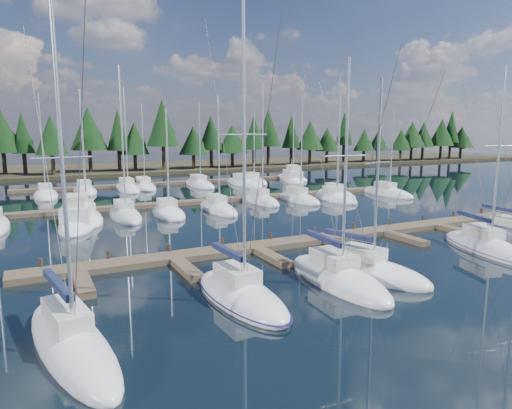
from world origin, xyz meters
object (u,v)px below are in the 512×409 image
main_dock (326,240)px  front_sailboat_4 (486,247)px  front_sailboat_3 (367,271)px  front_sailboat_1 (241,295)px  motor_yacht_right (293,179)px  front_sailboat_0 (71,342)px  motor_yacht_left (78,221)px  front_sailboat_2 (337,278)px

main_dock → front_sailboat_4: front_sailboat_4 is taller
main_dock → front_sailboat_3: 8.09m
front_sailboat_1 → motor_yacht_right: (30.48, 45.13, 0.20)m
front_sailboat_0 → motor_yacht_left: size_ratio=1.39×
motor_yacht_left → motor_yacht_right: (36.06, 22.02, -0.02)m
front_sailboat_1 → front_sailboat_3: 8.50m
front_sailboat_2 → motor_yacht_left: bearing=116.9°
front_sailboat_4 → front_sailboat_1: bearing=-177.7°
main_dock → front_sailboat_1: bearing=-144.0°
front_sailboat_0 → front_sailboat_3: 16.90m
front_sailboat_4 → motor_yacht_right: size_ratio=1.44×
front_sailboat_0 → motor_yacht_right: (38.76, 46.91, 0.21)m
main_dock → front_sailboat_4: (8.96, -7.17, 0.08)m
front_sailboat_0 → motor_yacht_right: front_sailboat_0 is taller
main_dock → motor_yacht_left: size_ratio=4.39×
front_sailboat_3 → motor_yacht_right: 49.96m
front_sailboat_1 → front_sailboat_3: front_sailboat_1 is taller
front_sailboat_1 → front_sailboat_4: front_sailboat_1 is taller
front_sailboat_1 → front_sailboat_4: bearing=2.3°
front_sailboat_4 → motor_yacht_right: bearing=76.6°
front_sailboat_3 → front_sailboat_0: bearing=-173.0°
front_sailboat_0 → motor_yacht_left: (2.69, 24.89, 0.23)m
main_dock → front_sailboat_3: (-2.48, -7.70, 0.08)m
main_dock → front_sailboat_3: front_sailboat_3 is taller
front_sailboat_0 → front_sailboat_2: (14.42, 1.81, -0.01)m
front_sailboat_2 → motor_yacht_right: size_ratio=1.38×
front_sailboat_0 → motor_yacht_right: size_ratio=1.46×
front_sailboat_0 → front_sailboat_4: (28.21, 2.58, -0.01)m
main_dock → motor_yacht_right: bearing=62.3°
front_sailboat_4 → motor_yacht_right: 45.57m
front_sailboat_0 → motor_yacht_left: front_sailboat_0 is taller
front_sailboat_2 → front_sailboat_3: 2.37m
front_sailboat_0 → front_sailboat_1: front_sailboat_1 is taller
front_sailboat_3 → front_sailboat_1: bearing=-178.2°
main_dock → front_sailboat_0: bearing=-153.1°
front_sailboat_1 → motor_yacht_right: 54.46m
front_sailboat_0 → front_sailboat_3: (16.78, 2.05, -0.01)m
main_dock → motor_yacht_left: bearing=137.6°
main_dock → motor_yacht_right: motor_yacht_right is taller
main_dock → front_sailboat_1: front_sailboat_1 is taller
main_dock → front_sailboat_4: 11.47m
front_sailboat_2 → motor_yacht_right: (24.34, 45.10, 0.22)m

